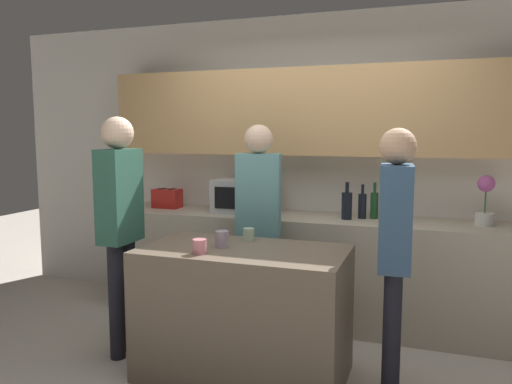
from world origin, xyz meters
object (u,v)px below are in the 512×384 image
Objects in this scene: bottle_0 at (347,205)px; person_left at (120,214)px; toaster at (167,198)px; bottle_2 at (374,205)px; cup_2 at (222,239)px; cup_0 at (199,246)px; microwave at (244,196)px; bottle_1 at (362,205)px; cup_1 at (249,234)px; bottle_3 at (390,207)px; person_right at (395,239)px; person_center at (259,212)px; potted_plant at (485,200)px.

bottle_0 is 0.18× the size of person_left.
bottle_0 is at bearing -2.16° from toaster.
cup_2 is (-0.87, -1.21, -0.11)m from bottle_2.
microwave is at bearing 99.04° from cup_0.
bottle_1 is 3.25× the size of cup_1.
bottle_2 is at bearing 125.94° from person_left.
person_right is at bearing -84.09° from bottle_3.
person_center is at bearing 83.25° from cup_0.
toaster is 1.85m from bottle_1.
person_left is 1.05× the size of person_right.
bottle_2 is (1.95, 0.04, 0.03)m from toaster.
cup_1 is (-0.56, -0.86, -0.12)m from bottle_0.
potted_plant is 0.24× the size of person_right.
cup_0 is at bearing -118.52° from bottle_0.
person_right reaches higher than bottle_0.
cup_1 is at bearing -150.08° from potted_plant.
microwave is 1.32× the size of potted_plant.
cup_0 is 1.22m from person_right.
potted_plant is 2.78m from person_left.
cup_0 is (1.01, -1.39, -0.09)m from toaster.
cup_2 is 1.12m from person_right.
cup_0 is at bearing -109.62° from cup_1.
bottle_1 is 3.13× the size of cup_0.
bottle_0 is 1.02× the size of bottle_2.
potted_plant is 2.27m from cup_0.
cup_2 reaches higher than cup_1.
person_center is (-0.83, -0.57, -0.02)m from bottle_2.
bottle_1 is 1.16m from cup_1.
potted_plant is 1.26m from person_right.
microwave is 4.71× the size of cup_2.
bottle_3 is at bearing 4.56° from bottle_0.
toaster is 0.15× the size of person_right.
bottle_3 is 3.31× the size of cup_0.
microwave is at bearing 176.12° from bottle_0.
bottle_2 is at bearing 51.50° from cup_1.
person_left is (-1.47, -1.09, 0.01)m from bottle_0.
toaster is at bearing -35.71° from person_center.
bottle_0 reaches higher than bottle_1.
bottle_1 is 0.10m from bottle_2.
microwave is 1.41m from cup_0.
person_right is (0.11, -1.06, -0.04)m from bottle_3.
bottle_2 reaches higher than cup_2.
cup_0 is 0.84× the size of cup_2.
cup_2 is (0.06, 0.21, 0.01)m from cup_0.
cup_0 is at bearing 73.09° from person_center.
bottle_3 is (0.23, -0.05, 0.01)m from bottle_1.
microwave is at bearing 103.58° from cup_2.
potted_plant is 4.26× the size of cup_0.
potted_plant is 1.26× the size of bottle_0.
person_right is (0.24, -1.13, -0.04)m from bottle_2.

